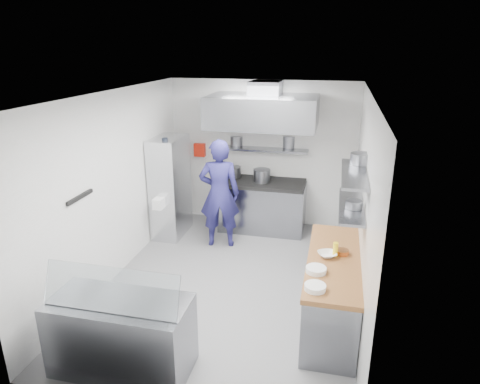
% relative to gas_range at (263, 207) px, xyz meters
% --- Properties ---
extents(floor, '(5.00, 5.00, 0.00)m').
position_rel_gas_range_xyz_m(floor, '(-0.10, -2.10, -0.45)').
color(floor, slate).
rests_on(floor, ground).
extents(ceiling, '(5.00, 5.00, 0.00)m').
position_rel_gas_range_xyz_m(ceiling, '(-0.10, -2.10, 2.35)').
color(ceiling, silver).
rests_on(ceiling, wall_back).
extents(wall_back, '(3.60, 2.80, 0.02)m').
position_rel_gas_range_xyz_m(wall_back, '(-0.10, 0.40, 0.95)').
color(wall_back, white).
rests_on(wall_back, floor).
extents(wall_front, '(3.60, 2.80, 0.02)m').
position_rel_gas_range_xyz_m(wall_front, '(-0.10, -4.60, 0.95)').
color(wall_front, white).
rests_on(wall_front, floor).
extents(wall_left, '(2.80, 5.00, 0.02)m').
position_rel_gas_range_xyz_m(wall_left, '(-1.90, -2.10, 0.95)').
color(wall_left, white).
rests_on(wall_left, floor).
extents(wall_right, '(2.80, 5.00, 0.02)m').
position_rel_gas_range_xyz_m(wall_right, '(1.70, -2.10, 0.95)').
color(wall_right, white).
rests_on(wall_right, floor).
extents(gas_range, '(1.60, 0.80, 0.90)m').
position_rel_gas_range_xyz_m(gas_range, '(0.00, 0.00, 0.00)').
color(gas_range, gray).
rests_on(gas_range, floor).
extents(cooktop, '(1.57, 0.78, 0.06)m').
position_rel_gas_range_xyz_m(cooktop, '(0.00, 0.00, 0.48)').
color(cooktop, black).
rests_on(cooktop, gas_range).
extents(stock_pot_left, '(0.30, 0.30, 0.20)m').
position_rel_gas_range_xyz_m(stock_pot_left, '(-0.62, 0.18, 0.61)').
color(stock_pot_left, slate).
rests_on(stock_pot_left, cooktop).
extents(stock_pot_mid, '(0.32, 0.32, 0.24)m').
position_rel_gas_range_xyz_m(stock_pot_mid, '(-0.02, -0.01, 0.63)').
color(stock_pot_mid, slate).
rests_on(stock_pot_mid, cooktop).
extents(over_range_shelf, '(1.60, 0.30, 0.04)m').
position_rel_gas_range_xyz_m(over_range_shelf, '(0.00, 0.24, 1.07)').
color(over_range_shelf, gray).
rests_on(over_range_shelf, wall_back).
extents(shelf_pot_a, '(0.25, 0.25, 0.18)m').
position_rel_gas_range_xyz_m(shelf_pot_a, '(-0.61, 0.41, 1.18)').
color(shelf_pot_a, slate).
rests_on(shelf_pot_a, over_range_shelf).
extents(shelf_pot_b, '(0.27, 0.27, 0.22)m').
position_rel_gas_range_xyz_m(shelf_pot_b, '(0.41, 0.47, 1.20)').
color(shelf_pot_b, slate).
rests_on(shelf_pot_b, over_range_shelf).
extents(extractor_hood, '(1.90, 1.15, 0.55)m').
position_rel_gas_range_xyz_m(extractor_hood, '(0.00, -0.18, 1.85)').
color(extractor_hood, gray).
rests_on(extractor_hood, wall_back).
extents(hood_duct, '(0.55, 0.55, 0.24)m').
position_rel_gas_range_xyz_m(hood_duct, '(0.00, 0.05, 2.23)').
color(hood_duct, slate).
rests_on(hood_duct, extractor_hood).
extents(red_firebox, '(0.22, 0.10, 0.26)m').
position_rel_gas_range_xyz_m(red_firebox, '(-1.35, 0.34, 0.97)').
color(red_firebox, red).
rests_on(red_firebox, wall_back).
extents(chef, '(0.78, 0.59, 1.93)m').
position_rel_gas_range_xyz_m(chef, '(-0.61, -0.86, 0.51)').
color(chef, navy).
rests_on(chef, floor).
extents(wire_rack, '(0.50, 0.90, 1.85)m').
position_rel_gas_range_xyz_m(wire_rack, '(-1.63, -0.59, 0.48)').
color(wire_rack, silver).
rests_on(wire_rack, floor).
extents(rack_bin_a, '(0.16, 0.20, 0.18)m').
position_rel_gas_range_xyz_m(rack_bin_a, '(-1.63, -1.15, 0.35)').
color(rack_bin_a, white).
rests_on(rack_bin_a, wire_rack).
extents(rack_bin_b, '(0.14, 0.18, 0.16)m').
position_rel_gas_range_xyz_m(rack_bin_b, '(-1.63, -0.72, 0.85)').
color(rack_bin_b, yellow).
rests_on(rack_bin_b, wire_rack).
extents(rack_jar, '(0.10, 0.10, 0.18)m').
position_rel_gas_range_xyz_m(rack_jar, '(-1.58, -0.84, 1.35)').
color(rack_jar, black).
rests_on(rack_jar, wire_rack).
extents(knife_strip, '(0.04, 0.55, 0.05)m').
position_rel_gas_range_xyz_m(knife_strip, '(-1.88, -3.00, 1.10)').
color(knife_strip, black).
rests_on(knife_strip, wall_left).
extents(prep_counter_base, '(0.62, 2.00, 0.84)m').
position_rel_gas_range_xyz_m(prep_counter_base, '(1.38, -2.70, -0.03)').
color(prep_counter_base, gray).
rests_on(prep_counter_base, floor).
extents(prep_counter_top, '(0.65, 2.04, 0.06)m').
position_rel_gas_range_xyz_m(prep_counter_top, '(1.38, -2.70, 0.42)').
color(prep_counter_top, brown).
rests_on(prep_counter_top, prep_counter_base).
extents(plate_stack_a, '(0.24, 0.24, 0.06)m').
position_rel_gas_range_xyz_m(plate_stack_a, '(1.19, -3.48, 0.48)').
color(plate_stack_a, white).
rests_on(plate_stack_a, prep_counter_top).
extents(plate_stack_b, '(0.24, 0.24, 0.06)m').
position_rel_gas_range_xyz_m(plate_stack_b, '(1.18, -3.10, 0.48)').
color(plate_stack_b, white).
rests_on(plate_stack_b, prep_counter_top).
extents(copper_pan, '(0.16, 0.16, 0.06)m').
position_rel_gas_range_xyz_m(copper_pan, '(1.48, -2.57, 0.48)').
color(copper_pan, '#C17036').
rests_on(copper_pan, prep_counter_top).
extents(squeeze_bottle, '(0.07, 0.07, 0.18)m').
position_rel_gas_range_xyz_m(squeeze_bottle, '(1.39, -2.63, 0.54)').
color(squeeze_bottle, yellow).
rests_on(squeeze_bottle, prep_counter_top).
extents(mixing_bowl, '(0.30, 0.30, 0.06)m').
position_rel_gas_range_xyz_m(mixing_bowl, '(1.29, -2.67, 0.48)').
color(mixing_bowl, white).
rests_on(mixing_bowl, prep_counter_top).
extents(wall_shelf_lower, '(0.30, 1.30, 0.04)m').
position_rel_gas_range_xyz_m(wall_shelf_lower, '(1.54, -2.40, 1.05)').
color(wall_shelf_lower, gray).
rests_on(wall_shelf_lower, wall_right).
extents(wall_shelf_upper, '(0.30, 1.30, 0.04)m').
position_rel_gas_range_xyz_m(wall_shelf_upper, '(1.54, -2.40, 1.47)').
color(wall_shelf_upper, gray).
rests_on(wall_shelf_upper, wall_right).
extents(shelf_pot_c, '(0.20, 0.20, 0.10)m').
position_rel_gas_range_xyz_m(shelf_pot_c, '(1.56, -2.53, 1.12)').
color(shelf_pot_c, slate).
rests_on(shelf_pot_c, wall_shelf_lower).
extents(shelf_pot_d, '(0.28, 0.28, 0.14)m').
position_rel_gas_range_xyz_m(shelf_pot_d, '(1.63, -1.99, 1.56)').
color(shelf_pot_d, slate).
rests_on(shelf_pot_d, wall_shelf_upper).
extents(display_case, '(1.50, 0.70, 0.85)m').
position_rel_gas_range_xyz_m(display_case, '(-0.82, -4.10, -0.03)').
color(display_case, gray).
rests_on(display_case, floor).
extents(display_glass, '(1.47, 0.19, 0.42)m').
position_rel_gas_range_xyz_m(display_glass, '(-0.82, -4.22, 0.62)').
color(display_glass, silver).
rests_on(display_glass, display_case).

